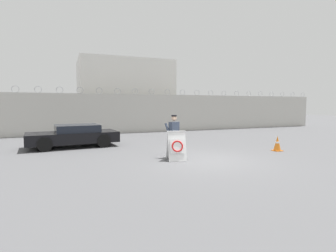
# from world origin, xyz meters

# --- Properties ---
(ground_plane) EXTENTS (90.00, 90.00, 0.00)m
(ground_plane) POSITION_xyz_m (0.00, 0.00, 0.00)
(ground_plane) COLOR #5B5B5E
(perimeter_wall) EXTENTS (36.00, 0.30, 3.44)m
(perimeter_wall) POSITION_xyz_m (-0.00, 11.15, 1.50)
(perimeter_wall) COLOR beige
(perimeter_wall) RESTS_ON ground_plane
(building_block) EXTENTS (8.27, 5.98, 6.22)m
(building_block) POSITION_xyz_m (0.21, 16.07, 3.11)
(building_block) COLOR silver
(building_block) RESTS_ON ground_plane
(barricade_sign) EXTENTS (0.85, 0.90, 1.15)m
(barricade_sign) POSITION_xyz_m (-1.11, 0.47, 0.57)
(barricade_sign) COLOR white
(barricade_sign) RESTS_ON ground_plane
(security_guard) EXTENTS (0.68, 0.36, 1.74)m
(security_guard) POSITION_xyz_m (-0.93, 1.16, 0.97)
(security_guard) COLOR #514C42
(security_guard) RESTS_ON ground_plane
(traffic_cone_near) EXTENTS (0.40, 0.40, 0.70)m
(traffic_cone_near) POSITION_xyz_m (4.12, 0.62, 0.35)
(traffic_cone_near) COLOR orange
(traffic_cone_near) RESTS_ON ground_plane
(parked_car_front_coupe) EXTENTS (4.56, 2.33, 1.14)m
(parked_car_front_coupe) POSITION_xyz_m (-4.73, 5.42, 0.59)
(parked_car_front_coupe) COLOR black
(parked_car_front_coupe) RESTS_ON ground_plane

